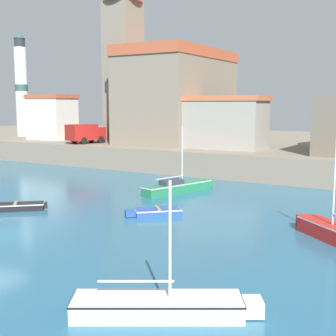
{
  "coord_description": "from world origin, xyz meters",
  "views": [
    {
      "loc": [
        19.97,
        -15.73,
        6.79
      ],
      "look_at": [
        1.77,
        14.41,
        2.0
      ],
      "focal_mm": 50.0,
      "sensor_mm": 36.0,
      "label": 1
    }
  ],
  "objects": [
    {
      "name": "harbor_shed_near_wharf",
      "position": [
        0.0,
        28.09,
        5.02
      ],
      "size": [
        9.02,
        4.23,
        5.32
      ],
      "color": "gray",
      "rests_on": "quay_seawall"
    },
    {
      "name": "quay_seawall",
      "position": [
        0.0,
        42.61,
        1.17
      ],
      "size": [
        120.0,
        40.0,
        2.33
      ],
      "primitive_type": "cube",
      "color": "gray",
      "rests_on": "ground"
    },
    {
      "name": "sailboat_white_5",
      "position": [
        12.38,
        -3.54,
        0.35
      ],
      "size": [
        5.87,
        4.17,
        4.45
      ],
      "color": "white",
      "rests_on": "ground"
    },
    {
      "name": "church",
      "position": [
        -8.98,
        32.39,
        8.46
      ],
      "size": [
        13.1,
        15.25,
        18.38
      ],
      "color": "gray",
      "rests_on": "quay_seawall"
    },
    {
      "name": "dinghy_black_0",
      "position": [
        -3.88,
        4.49,
        0.24
      ],
      "size": [
        3.63,
        3.43,
        0.52
      ],
      "color": "black",
      "rests_on": "ground"
    },
    {
      "name": "lighthouse",
      "position": [
        -32.0,
        30.52,
        9.31
      ],
      "size": [
        1.75,
        1.75,
        14.34
      ],
      "color": "silver",
      "rests_on": "quay_seawall"
    },
    {
      "name": "truck_on_quay",
      "position": [
        -16.1,
        25.54,
        3.55
      ],
      "size": [
        3.06,
        4.68,
        2.2
      ],
      "color": "#AD1E19",
      "rests_on": "quay_seawall"
    },
    {
      "name": "sailboat_green_2",
      "position": [
        2.15,
        15.31,
        0.44
      ],
      "size": [
        3.01,
        6.84,
        5.05
      ],
      "color": "#237A4C",
      "rests_on": "ground"
    },
    {
      "name": "harbor_shed_far_end",
      "position": [
        -24.0,
        28.27,
        5.21
      ],
      "size": [
        5.62,
        4.26,
        5.72
      ],
      "color": "silver",
      "rests_on": "quay_seawall"
    },
    {
      "name": "dinghy_blue_1",
      "position": [
        4.71,
        8.05,
        0.23
      ],
      "size": [
        3.2,
        3.11,
        0.49
      ],
      "color": "#284C9E",
      "rests_on": "ground"
    },
    {
      "name": "sailboat_red_3",
      "position": [
        15.41,
        7.98,
        0.46
      ],
      "size": [
        4.89,
        4.39,
        5.32
      ],
      "color": "red",
      "rests_on": "ground"
    }
  ]
}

